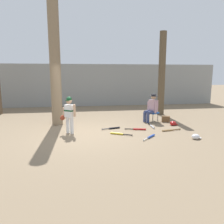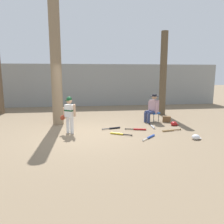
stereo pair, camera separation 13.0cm
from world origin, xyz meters
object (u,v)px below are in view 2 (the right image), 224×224
(young_ballplayer, at_px, (69,112))
(bat_aluminum_silver, at_px, (152,126))
(handbag_beside_stool, at_px, (167,119))
(bat_red_barrel, at_px, (138,129))
(tree_near_player, at_px, (56,67))
(bat_blue_youth, at_px, (150,137))
(batting_helmet_red, at_px, (174,124))
(bat_wood_tan, at_px, (170,130))
(batting_helmet_white, at_px, (196,137))
(seated_spectator, at_px, (152,107))
(folding_stool, at_px, (154,113))
(bat_black_composite, at_px, (113,128))
(tree_behind_spectator, at_px, (163,78))
(bat_yellow_trainer, at_px, (118,134))

(young_ballplayer, distance_m, bat_aluminum_silver, 3.28)
(handbag_beside_stool, distance_m, bat_red_barrel, 1.96)
(tree_near_player, bearing_deg, handbag_beside_stool, -3.07)
(bat_blue_youth, relative_size, batting_helmet_red, 1.84)
(tree_near_player, xyz_separation_m, bat_wood_tan, (4.16, -1.74, -2.29))
(batting_helmet_white, bearing_deg, seated_spectator, 101.79)
(young_ballplayer, height_order, handbag_beside_stool, young_ballplayer)
(bat_wood_tan, bearing_deg, seated_spectator, 94.35)
(young_ballplayer, xyz_separation_m, bat_wood_tan, (3.61, -0.24, -0.71))
(seated_spectator, relative_size, bat_wood_tan, 1.57)
(seated_spectator, bearing_deg, folding_stool, 26.10)
(batting_helmet_red, bearing_deg, bat_black_composite, -175.06)
(tree_behind_spectator, relative_size, bat_wood_tan, 5.54)
(tree_behind_spectator, xyz_separation_m, bat_black_composite, (-2.89, -2.62, -1.84))
(bat_red_barrel, bearing_deg, tree_near_player, 155.13)
(tree_near_player, distance_m, tree_behind_spectator, 5.29)
(young_ballplayer, relative_size, bat_blue_youth, 2.24)
(young_ballplayer, xyz_separation_m, bat_blue_youth, (2.65, -0.96, -0.71))
(young_ballplayer, relative_size, bat_aluminum_silver, 1.70)
(bat_aluminum_silver, xyz_separation_m, bat_yellow_trainer, (-1.50, -0.86, 0.00))
(bat_black_composite, height_order, bat_yellow_trainer, same)
(bat_red_barrel, bearing_deg, handbag_beside_stool, 36.75)
(handbag_beside_stool, xyz_separation_m, bat_red_barrel, (-1.57, -1.17, -0.10))
(tree_near_player, relative_size, seated_spectator, 4.42)
(bat_yellow_trainer, xyz_separation_m, batting_helmet_white, (2.38, -0.88, 0.04))
(tree_near_player, xyz_separation_m, bat_red_barrel, (3.06, -1.42, -2.29))
(tree_near_player, height_order, tree_behind_spectator, tree_near_player)
(bat_aluminum_silver, bearing_deg, tree_near_player, 163.94)
(handbag_beside_stool, relative_size, batting_helmet_red, 1.08)
(tree_behind_spectator, bearing_deg, young_ballplayer, -146.39)
(young_ballplayer, bearing_deg, tree_behind_spectator, 33.61)
(folding_stool, bearing_deg, bat_blue_youth, -110.90)
(tree_near_player, distance_m, bat_red_barrel, 4.08)
(tree_behind_spectator, distance_m, bat_aluminum_silver, 3.43)
(bat_wood_tan, xyz_separation_m, bat_blue_youth, (-0.97, -0.72, 0.00))
(handbag_beside_stool, xyz_separation_m, bat_aluminum_silver, (-0.91, -0.82, -0.10))
(bat_wood_tan, relative_size, batting_helmet_white, 2.51)
(tree_near_player, bearing_deg, bat_black_composite, -27.41)
(seated_spectator, xyz_separation_m, bat_wood_tan, (0.13, -1.67, -0.61))
(seated_spectator, height_order, batting_helmet_white, seated_spectator)
(bat_yellow_trainer, bearing_deg, bat_blue_youth, -28.60)
(tree_behind_spectator, xyz_separation_m, seated_spectator, (-1.02, -1.57, -1.24))
(folding_stool, height_order, bat_yellow_trainer, folding_stool)
(bat_wood_tan, bearing_deg, bat_black_composite, 162.90)
(bat_red_barrel, bearing_deg, batting_helmet_white, -41.95)
(bat_wood_tan, bearing_deg, bat_aluminum_silver, 123.32)
(handbag_beside_stool, distance_m, bat_blue_youth, 2.64)
(tree_near_player, height_order, seated_spectator, tree_near_player)
(folding_stool, distance_m, batting_helmet_white, 2.84)
(handbag_beside_stool, bearing_deg, bat_red_barrel, -143.25)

